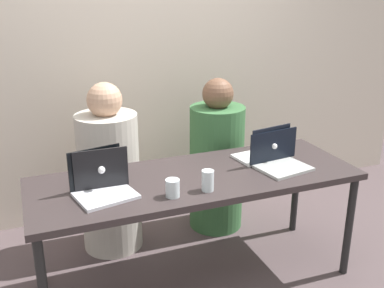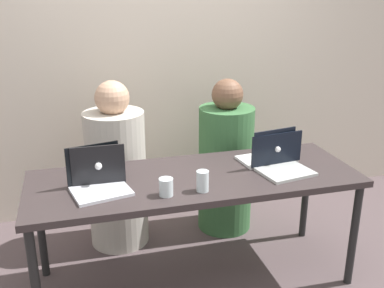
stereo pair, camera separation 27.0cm
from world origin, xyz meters
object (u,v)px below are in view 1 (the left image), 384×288
Objects in this scene: laptop_front_left at (102,185)px; laptop_back_right at (266,153)px; person_on_right at (217,163)px; laptop_back_left at (100,176)px; water_glass_center at (208,182)px; person_on_left at (110,177)px; water_glass_left at (173,189)px; laptop_front_right at (279,159)px.

laptop_front_left is 0.93× the size of laptop_back_right.
laptop_back_left is at bearing 36.78° from person_on_right.
person_on_right is 9.91× the size of water_glass_center.
person_on_right is at bearing -174.09° from person_on_left.
laptop_back_right is (0.11, -0.52, 0.25)m from person_on_right.
laptop_front_left is (-0.16, -0.65, 0.24)m from person_on_left.
person_on_left reaches higher than laptop_front_left.
laptop_back_right reaches higher than water_glass_center.
laptop_back_left is (-0.15, -0.53, 0.24)m from person_on_left.
water_glass_left is 0.83× the size of water_glass_center.
laptop_front_right is 3.48× the size of water_glass_left.
laptop_front_right is at bearing 87.22° from laptop_back_right.
laptop_front_left is (-0.01, -0.12, -0.00)m from laptop_back_left.
laptop_front_right is (1.10, -0.14, -0.00)m from laptop_back_left.
person_on_right is (0.83, 0.00, -0.01)m from person_on_left.
laptop_back_left is 2.54× the size of water_glass_center.
person_on_left is 3.19× the size of laptop_back_right.
person_on_right is at bearing -84.84° from laptop_back_right.
laptop_back_right is at bearing 21.55° from water_glass_left.
laptop_back_left is at bearing 79.91° from person_on_left.
person_on_left is 12.27× the size of water_glass_left.
person_on_left is at bearing -36.09° from laptop_back_right.
laptop_back_left reaches higher than laptop_front_left.
water_glass_center is (0.56, -0.17, -0.00)m from laptop_front_left.
laptop_back_right is 0.62m from water_glass_center.
laptop_back_right is at bearing 83.96° from laptop_front_right.
laptop_front_left is at bearing 168.92° from laptop_front_right.
person_on_right is at bearing 52.12° from water_glass_left.
laptop_front_left is 1.11m from laptop_front_right.
person_on_left is 3.53× the size of laptop_front_right.
person_on_left reaches higher than laptop_front_right.
person_on_left is 0.94m from water_glass_center.
person_on_left is at bearing 103.01° from water_glass_left.
water_glass_center is at bearing -29.46° from laptop_front_left.
laptop_back_right reaches higher than water_glass_left.
person_on_left is 0.71m from laptop_front_left.
laptop_front_right reaches higher than water_glass_left.
laptop_front_right is (0.01, -0.14, 0.00)m from laptop_back_right.
laptop_front_left is 1.11m from laptop_back_right.
laptop_back_left is 0.86× the size of laptop_front_left.
water_glass_left is at bearing 14.58° from laptop_back_right.
person_on_right is 0.96m from water_glass_center.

